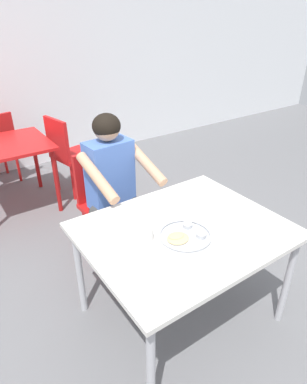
# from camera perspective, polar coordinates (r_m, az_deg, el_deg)

# --- Properties ---
(ground_plane) EXTENTS (12.00, 12.00, 0.05)m
(ground_plane) POSITION_cam_1_polar(r_m,az_deg,el_deg) (2.45, 6.17, -21.52)
(ground_plane) COLOR slate
(back_wall) EXTENTS (12.00, 0.12, 3.40)m
(back_wall) POSITION_cam_1_polar(r_m,az_deg,el_deg) (4.55, -23.12, 24.76)
(back_wall) COLOR white
(back_wall) RESTS_ON ground
(table_foreground) EXTENTS (1.18, 0.96, 0.72)m
(table_foreground) POSITION_cam_1_polar(r_m,az_deg,el_deg) (2.01, 5.25, -7.80)
(table_foreground) COLOR silver
(table_foreground) RESTS_ON ground
(thali_tray) EXTENTS (0.30, 0.30, 0.03)m
(thali_tray) POSITION_cam_1_polar(r_m,az_deg,el_deg) (1.90, 5.51, -7.42)
(thali_tray) COLOR #B7BABF
(thali_tray) RESTS_ON table_foreground
(drinking_cup) EXTENTS (0.07, 0.07, 0.10)m
(drinking_cup) POSITION_cam_1_polar(r_m,az_deg,el_deg) (1.84, -1.14, -7.13)
(drinking_cup) COLOR white
(drinking_cup) RESTS_ON table_foreground
(chair_foreground) EXTENTS (0.42, 0.43, 0.88)m
(chair_foreground) POSITION_cam_1_polar(r_m,az_deg,el_deg) (2.76, -8.62, -0.82)
(chair_foreground) COLOR red
(chair_foreground) RESTS_ON ground
(diner_foreground) EXTENTS (0.52, 0.57, 1.23)m
(diner_foreground) POSITION_cam_1_polar(r_m,az_deg,el_deg) (2.48, -6.42, 1.77)
(diner_foreground) COLOR #3B3B3B
(diner_foreground) RESTS_ON ground
(table_background_red) EXTENTS (0.82, 0.79, 0.72)m
(table_background_red) POSITION_cam_1_polar(r_m,az_deg,el_deg) (3.60, -24.10, 6.22)
(table_background_red) COLOR red
(table_background_red) RESTS_ON ground
(chair_red_right) EXTENTS (0.49, 0.48, 0.89)m
(chair_red_right) POSITION_cam_1_polar(r_m,az_deg,el_deg) (3.77, -14.62, 6.91)
(chair_red_right) COLOR red
(chair_red_right) RESTS_ON ground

